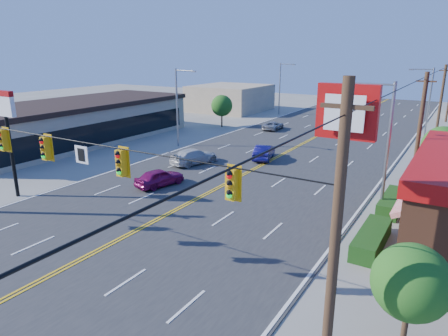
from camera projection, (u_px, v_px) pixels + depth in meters
The scene contains 20 objects.
ground at pixel (76, 263), 18.82m from camera, with size 160.00×160.00×0.00m, color gray.
road at pixel (263, 165), 35.18m from camera, with size 20.00×120.00×0.06m, color #2D2D30.
signal_span at pixel (63, 163), 17.52m from camera, with size 24.32×0.34×9.00m.
kfc_pylon at pixel (344, 151), 14.88m from camera, with size 2.20×0.36×8.50m.
strip_mall at pixel (76, 121), 43.97m from camera, with size 10.40×26.40×4.40m.
pizza_hut_sign at pixel (7, 122), 26.17m from camera, with size 1.90×0.30×6.85m.
streetlight_se at pixel (385, 141), 23.60m from camera, with size 2.55×0.25×8.00m.
streetlight_ne at pixel (427, 101), 43.24m from camera, with size 2.55×0.25×8.00m.
streetlight_sw at pixel (178, 103), 40.98m from camera, with size 2.55×0.25×8.00m.
streetlight_nw at pixel (281, 86), 62.26m from camera, with size 2.55×0.25×8.00m.
utility_pole_near at pixel (418, 137), 26.25m from camera, with size 0.28×0.28×8.40m, color #47301E.
utility_pole_mid at pixel (440, 106), 40.98m from camera, with size 0.28×0.28×8.40m, color #47301E.
tree_kfc_rear at pixel (442, 146), 29.23m from camera, with size 2.94×2.94×4.41m.
tree_kfc_front at pixel (411, 282), 12.73m from camera, with size 2.52×2.52×3.78m.
tree_west at pixel (222, 106), 52.39m from camera, with size 2.80×2.80×4.20m.
bld_west_far at pixel (230, 98), 67.56m from camera, with size 11.00×12.00×4.20m, color tan.
car_magenta at pixel (160, 178), 29.39m from camera, with size 1.53×3.79×1.29m, color #790D4D.
car_blue at pixel (264, 153), 36.76m from camera, with size 1.42×4.06×1.34m, color #120F59.
car_white at pixel (194, 157), 35.26m from camera, with size 1.86×4.59×1.33m, color #BDBDBD.
car_silver at pixel (273, 126), 50.76m from camera, with size 1.78×3.85×1.07m, color #9C9CA0.
Camera 1 is at (14.75, -10.67, 9.59)m, focal length 32.00 mm.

